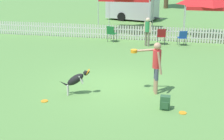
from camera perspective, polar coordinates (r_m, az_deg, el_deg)
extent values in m
plane|color=#5B8C42|center=(11.44, 0.45, -2.73)|extent=(240.00, 240.00, 0.00)
cylinder|color=tan|center=(10.65, 8.08, -3.11)|extent=(0.11, 0.11, 0.50)
cylinder|color=#474C5B|center=(10.50, 8.18, -0.82)|extent=(0.12, 0.12, 0.41)
cylinder|color=tan|center=(10.84, 7.89, -2.73)|extent=(0.11, 0.11, 0.50)
cylinder|color=#474C5B|center=(10.69, 7.99, -0.47)|extent=(0.12, 0.12, 0.41)
cylinder|color=red|center=(10.44, 8.21, 2.01)|extent=(0.34, 0.34, 0.62)
sphere|color=tan|center=(10.33, 8.32, 4.32)|extent=(0.25, 0.25, 0.25)
cylinder|color=tan|center=(10.28, 8.71, 1.22)|extent=(0.23, 0.14, 0.75)
cylinder|color=tan|center=(10.51, 6.07, 3.60)|extent=(0.76, 0.18, 0.14)
cylinder|color=orange|center=(10.52, 4.03, 3.26)|extent=(0.22, 0.22, 0.02)
cylinder|color=orange|center=(10.52, 4.03, 3.40)|extent=(0.22, 0.22, 0.02)
cylinder|color=orange|center=(10.51, 4.03, 3.54)|extent=(0.22, 0.22, 0.02)
cylinder|color=orange|center=(10.50, 4.03, 3.67)|extent=(0.22, 0.22, 0.02)
ellipsoid|color=black|center=(10.51, -6.71, -1.73)|extent=(0.72, 0.45, 0.56)
ellipsoid|color=silver|center=(10.53, -6.70, -2.00)|extent=(0.38, 0.24, 0.27)
sphere|color=black|center=(10.41, -4.84, -0.56)|extent=(0.17, 0.17, 0.17)
cone|color=black|center=(10.40, -4.47, -0.32)|extent=(0.16, 0.12, 0.14)
cylinder|color=orange|center=(10.40, -4.47, -0.32)|extent=(0.19, 0.25, 0.20)
cone|color=black|center=(10.44, -4.98, -0.13)|extent=(0.05, 0.05, 0.07)
cone|color=black|center=(10.35, -5.00, -0.30)|extent=(0.05, 0.05, 0.07)
cylinder|color=silver|center=(10.75, -8.00, -3.30)|extent=(0.06, 0.06, 0.36)
cylinder|color=silver|center=(10.56, -8.11, -3.71)|extent=(0.06, 0.06, 0.36)
cylinder|color=silver|center=(10.58, -5.68, -1.46)|extent=(0.18, 0.09, 0.28)
cylinder|color=silver|center=(10.40, -5.73, -1.80)|extent=(0.18, 0.09, 0.28)
cone|color=black|center=(10.59, -8.92, -2.39)|extent=(0.31, 0.14, 0.21)
cylinder|color=orange|center=(9.52, 12.81, -7.64)|extent=(0.22, 0.22, 0.02)
cylinder|color=orange|center=(10.29, -12.24, -5.57)|extent=(0.22, 0.22, 0.02)
cube|color=#2D5633|center=(9.60, 9.68, -5.88)|extent=(0.30, 0.22, 0.43)
cube|color=#2D5633|center=(9.50, 9.64, -6.43)|extent=(0.21, 0.04, 0.21)
cube|color=beige|center=(18.60, 5.07, 6.23)|extent=(18.77, 0.04, 0.06)
cube|color=beige|center=(18.53, 5.10, 7.28)|extent=(18.77, 0.04, 0.06)
cube|color=beige|center=(21.52, -19.64, 7.33)|extent=(0.09, 0.02, 0.83)
cube|color=beige|center=(21.45, -19.28, 7.34)|extent=(0.09, 0.02, 0.83)
cube|color=beige|center=(21.37, -18.93, 7.34)|extent=(0.09, 0.02, 0.83)
cube|color=beige|center=(21.29, -18.57, 7.34)|extent=(0.09, 0.02, 0.83)
cube|color=beige|center=(21.21, -18.20, 7.34)|extent=(0.09, 0.02, 0.83)
cube|color=beige|center=(21.14, -17.84, 7.34)|extent=(0.09, 0.02, 0.83)
cube|color=beige|center=(21.06, -17.47, 7.33)|extent=(0.09, 0.02, 0.83)
cube|color=beige|center=(20.99, -17.10, 7.33)|extent=(0.09, 0.02, 0.83)
cube|color=beige|center=(20.92, -16.72, 7.33)|extent=(0.09, 0.02, 0.83)
cube|color=beige|center=(20.85, -16.35, 7.33)|extent=(0.09, 0.02, 0.83)
cube|color=beige|center=(20.77, -15.97, 7.33)|extent=(0.09, 0.02, 0.83)
cube|color=beige|center=(20.70, -15.59, 7.33)|extent=(0.09, 0.02, 0.83)
cube|color=beige|center=(20.63, -15.21, 7.32)|extent=(0.09, 0.02, 0.83)
cube|color=beige|center=(20.57, -14.82, 7.32)|extent=(0.09, 0.02, 0.83)
cube|color=beige|center=(20.50, -14.43, 7.32)|extent=(0.09, 0.02, 0.83)
cube|color=beige|center=(20.43, -14.04, 7.31)|extent=(0.09, 0.02, 0.83)
cube|color=beige|center=(20.37, -13.64, 7.31)|extent=(0.09, 0.02, 0.83)
cube|color=beige|center=(20.30, -13.25, 7.31)|extent=(0.09, 0.02, 0.83)
cube|color=beige|center=(20.24, -12.85, 7.30)|extent=(0.09, 0.02, 0.83)
cube|color=beige|center=(20.18, -12.45, 7.30)|extent=(0.09, 0.02, 0.83)
cube|color=beige|center=(20.11, -12.04, 7.29)|extent=(0.09, 0.02, 0.83)
cube|color=beige|center=(20.05, -11.64, 7.28)|extent=(0.09, 0.02, 0.83)
cube|color=beige|center=(19.99, -11.23, 7.28)|extent=(0.09, 0.02, 0.83)
cube|color=beige|center=(19.93, -10.82, 7.27)|extent=(0.09, 0.02, 0.83)
cube|color=beige|center=(19.88, -10.40, 7.26)|extent=(0.09, 0.02, 0.83)
cube|color=beige|center=(19.82, -9.99, 7.26)|extent=(0.09, 0.02, 0.83)
cube|color=beige|center=(19.76, -9.57, 7.25)|extent=(0.09, 0.02, 0.83)
cube|color=beige|center=(19.71, -9.15, 7.24)|extent=(0.09, 0.02, 0.83)
cube|color=beige|center=(19.66, -8.73, 7.23)|extent=(0.09, 0.02, 0.83)
cube|color=beige|center=(19.60, -8.30, 7.22)|extent=(0.09, 0.02, 0.83)
cube|color=beige|center=(19.55, -7.87, 7.21)|extent=(0.09, 0.02, 0.83)
cube|color=beige|center=(19.50, -7.44, 7.20)|extent=(0.09, 0.02, 0.83)
cube|color=beige|center=(19.45, -7.01, 7.19)|extent=(0.09, 0.02, 0.83)
cube|color=beige|center=(19.41, -6.58, 7.18)|extent=(0.09, 0.02, 0.83)
cube|color=beige|center=(19.36, -6.14, 7.17)|extent=(0.09, 0.02, 0.83)
cube|color=beige|center=(19.31, -5.70, 7.16)|extent=(0.09, 0.02, 0.83)
cube|color=beige|center=(19.27, -5.26, 7.14)|extent=(0.09, 0.02, 0.83)
cube|color=beige|center=(19.22, -4.82, 7.13)|extent=(0.09, 0.02, 0.83)
cube|color=beige|center=(19.18, -4.38, 7.12)|extent=(0.09, 0.02, 0.83)
cube|color=beige|center=(19.14, -3.93, 7.10)|extent=(0.09, 0.02, 0.83)
cube|color=beige|center=(19.10, -3.48, 7.09)|extent=(0.09, 0.02, 0.83)
cube|color=beige|center=(19.06, -3.03, 7.07)|extent=(0.09, 0.02, 0.83)
cube|color=beige|center=(19.02, -2.58, 7.06)|extent=(0.09, 0.02, 0.83)
cube|color=beige|center=(18.99, -2.13, 7.04)|extent=(0.09, 0.02, 0.83)
cube|color=beige|center=(18.95, -1.67, 7.03)|extent=(0.09, 0.02, 0.83)
cube|color=beige|center=(18.92, -1.22, 7.01)|extent=(0.09, 0.02, 0.83)
cube|color=beige|center=(18.88, -0.76, 6.99)|extent=(0.09, 0.02, 0.83)
cube|color=beige|center=(18.85, -0.30, 6.97)|extent=(0.09, 0.02, 0.83)
cube|color=beige|center=(18.82, 0.16, 6.95)|extent=(0.09, 0.02, 0.83)
cube|color=beige|center=(18.79, 0.63, 6.94)|extent=(0.09, 0.02, 0.83)
cube|color=beige|center=(18.76, 1.09, 6.92)|extent=(0.09, 0.02, 0.83)
cube|color=beige|center=(18.73, 1.56, 6.90)|extent=(0.09, 0.02, 0.83)
cube|color=beige|center=(18.71, 2.02, 6.88)|extent=(0.09, 0.02, 0.83)
cube|color=beige|center=(18.68, 2.49, 6.85)|extent=(0.09, 0.02, 0.83)
cube|color=beige|center=(18.66, 2.96, 6.83)|extent=(0.09, 0.02, 0.83)
cube|color=beige|center=(18.64, 3.43, 6.81)|extent=(0.09, 0.02, 0.83)
cube|color=beige|center=(18.62, 3.90, 6.79)|extent=(0.09, 0.02, 0.83)
cube|color=beige|center=(18.60, 4.38, 6.76)|extent=(0.09, 0.02, 0.83)
cube|color=beige|center=(18.58, 4.85, 6.74)|extent=(0.09, 0.02, 0.83)
cube|color=beige|center=(18.56, 5.32, 6.72)|extent=(0.09, 0.02, 0.83)
cube|color=beige|center=(18.54, 5.80, 6.69)|extent=(0.09, 0.02, 0.83)
cube|color=beige|center=(18.53, 6.27, 6.67)|extent=(0.09, 0.02, 0.83)
cube|color=beige|center=(18.52, 6.75, 6.64)|extent=(0.09, 0.02, 0.83)
cube|color=beige|center=(18.50, 7.23, 6.62)|extent=(0.09, 0.02, 0.83)
cube|color=beige|center=(18.49, 7.71, 6.59)|extent=(0.09, 0.02, 0.83)
cube|color=beige|center=(18.48, 8.18, 6.56)|extent=(0.09, 0.02, 0.83)
cube|color=beige|center=(18.48, 8.66, 6.53)|extent=(0.09, 0.02, 0.83)
cube|color=beige|center=(18.47, 9.14, 6.51)|extent=(0.09, 0.02, 0.83)
cube|color=beige|center=(18.46, 9.62, 6.48)|extent=(0.09, 0.02, 0.83)
cube|color=beige|center=(18.46, 10.10, 6.45)|extent=(0.09, 0.02, 0.83)
cube|color=beige|center=(18.45, 10.58, 6.42)|extent=(0.09, 0.02, 0.83)
cube|color=beige|center=(18.45, 11.06, 6.39)|extent=(0.09, 0.02, 0.83)
cube|color=beige|center=(18.45, 11.54, 6.36)|extent=(0.09, 0.02, 0.83)
cube|color=beige|center=(18.45, 12.02, 6.33)|extent=(0.09, 0.02, 0.83)
cube|color=beige|center=(18.45, 12.50, 6.30)|extent=(0.09, 0.02, 0.83)
cube|color=beige|center=(18.46, 12.98, 6.27)|extent=(0.09, 0.02, 0.83)
cube|color=beige|center=(18.46, 13.46, 6.23)|extent=(0.09, 0.02, 0.83)
cube|color=beige|center=(18.47, 13.93, 6.20)|extent=(0.09, 0.02, 0.83)
cube|color=beige|center=(18.47, 14.41, 6.17)|extent=(0.09, 0.02, 0.83)
cube|color=beige|center=(18.48, 14.89, 6.14)|extent=(0.09, 0.02, 0.83)
cube|color=beige|center=(18.49, 15.37, 6.10)|extent=(0.09, 0.02, 0.83)
cube|color=beige|center=(18.50, 15.84, 6.07)|extent=(0.09, 0.02, 0.83)
cube|color=beige|center=(18.52, 16.32, 6.03)|extent=(0.09, 0.02, 0.83)
cube|color=beige|center=(18.53, 16.80, 6.00)|extent=(0.09, 0.02, 0.83)
cube|color=beige|center=(18.54, 17.27, 5.96)|extent=(0.09, 0.02, 0.83)
cube|color=beige|center=(18.56, 17.74, 5.93)|extent=(0.09, 0.02, 0.83)
cube|color=beige|center=(18.58, 18.22, 5.89)|extent=(0.09, 0.02, 0.83)
cube|color=beige|center=(18.59, 18.69, 5.86)|extent=(0.09, 0.02, 0.83)
cube|color=beige|center=(18.61, 19.16, 5.82)|extent=(0.09, 0.02, 0.83)
cube|color=beige|center=(18.63, 19.63, 5.78)|extent=(0.09, 0.02, 0.83)
cylinder|color=#333338|center=(17.89, 9.58, 5.51)|extent=(0.02, 0.02, 0.47)
cylinder|color=#333338|center=(17.88, 8.32, 5.57)|extent=(0.02, 0.02, 0.47)
cylinder|color=#333338|center=(17.51, 9.63, 5.23)|extent=(0.02, 0.02, 0.47)
cylinder|color=#333338|center=(17.49, 8.33, 5.29)|extent=(0.02, 0.02, 0.47)
cube|color=maroon|center=(17.64, 9.00, 6.14)|extent=(0.50, 0.50, 0.03)
cube|color=maroon|center=(17.39, 9.05, 6.71)|extent=(0.47, 0.13, 0.44)
cylinder|color=#333338|center=(18.20, 0.86, 6.00)|extent=(0.02, 0.02, 0.48)
cylinder|color=#333338|center=(18.39, -0.22, 6.13)|extent=(0.02, 0.02, 0.48)
cylinder|color=#333338|center=(17.87, 0.27, 5.77)|extent=(0.02, 0.02, 0.48)
cylinder|color=#333338|center=(18.06, -0.82, 5.90)|extent=(0.02, 0.02, 0.48)
cube|color=#19662D|center=(18.08, 0.02, 6.69)|extent=(0.57, 0.57, 0.03)
cube|color=#19662D|center=(17.86, -0.30, 7.29)|extent=(0.46, 0.22, 0.45)
cylinder|color=#333338|center=(17.90, 13.01, 5.24)|extent=(0.02, 0.02, 0.43)
cylinder|color=#333338|center=(17.79, 11.89, 5.25)|extent=(0.02, 0.02, 0.43)
cylinder|color=#333338|center=(17.56, 13.36, 4.97)|extent=(0.02, 0.02, 0.43)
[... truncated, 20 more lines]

